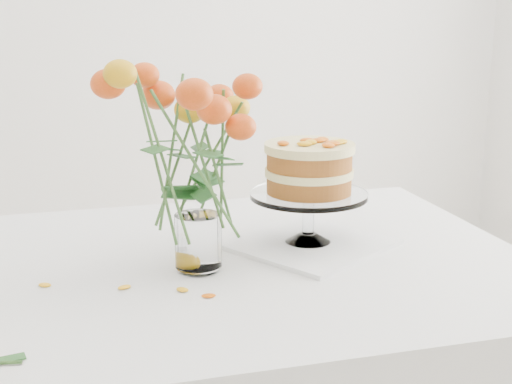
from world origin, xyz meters
TOP-DOWN VIEW (x-y plane):
  - table at (0.00, 0.00)m, footprint 1.43×0.93m
  - napkin at (0.28, 0.04)m, footprint 0.41×0.41m
  - cake_stand at (0.28, 0.04)m, footprint 0.25×0.25m
  - rose_vase at (0.03, -0.05)m, footprint 0.35×0.35m
  - loose_rose_near at (0.01, -0.03)m, footprint 0.08×0.04m
  - stray_petal_a at (-0.12, -0.10)m, footprint 0.03×0.02m
  - stray_petal_b at (-0.02, -0.14)m, footprint 0.03×0.02m
  - stray_petal_c at (0.02, -0.18)m, footprint 0.03×0.02m
  - stray_petal_d at (-0.26, -0.05)m, footprint 0.03×0.02m

SIDE VIEW (x-z plane):
  - table at x=0.00m, z-range 0.30..1.05m
  - stray_petal_a at x=-0.12m, z-range 0.76..0.76m
  - stray_petal_b at x=-0.02m, z-range 0.76..0.76m
  - stray_petal_c at x=0.02m, z-range 0.76..0.76m
  - stray_petal_d at x=-0.26m, z-range 0.76..0.76m
  - napkin at x=0.28m, z-range 0.76..0.77m
  - loose_rose_near at x=0.01m, z-range 0.76..0.79m
  - cake_stand at x=0.28m, z-range 0.80..1.03m
  - rose_vase at x=0.03m, z-range 0.80..1.25m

